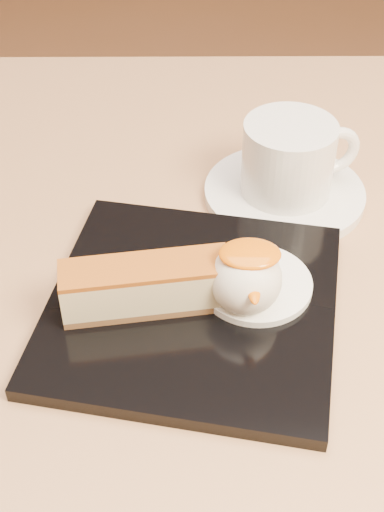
{
  "coord_description": "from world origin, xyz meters",
  "views": [
    {
      "loc": [
        -0.06,
        -0.43,
        1.13
      ],
      "look_at": [
        -0.06,
        -0.02,
        0.76
      ],
      "focal_mm": 50.0,
      "sensor_mm": 36.0,
      "label": 1
    }
  ],
  "objects_px": {
    "coffee_cup": "(290,157)",
    "saucer": "(284,193)",
    "ice_cream_scoop": "(246,279)",
    "table": "(253,392)",
    "dessert_plate": "(192,305)",
    "cheesecake": "(146,286)"
  },
  "relations": [
    {
      "from": "ice_cream_scoop",
      "to": "dessert_plate",
      "type": "bearing_deg",
      "value": 172.87
    },
    {
      "from": "table",
      "to": "saucer",
      "type": "distance_m",
      "value": 0.2
    },
    {
      "from": "ice_cream_scoop",
      "to": "coffee_cup",
      "type": "xyz_separation_m",
      "value": [
        0.05,
        0.15,
        0.01
      ]
    },
    {
      "from": "table",
      "to": "saucer",
      "type": "height_order",
      "value": "saucer"
    },
    {
      "from": "cheesecake",
      "to": "saucer",
      "type": "height_order",
      "value": "cheesecake"
    },
    {
      "from": "cheesecake",
      "to": "table",
      "type": "bearing_deg",
      "value": 17.03
    },
    {
      "from": "ice_cream_scoop",
      "to": "coffee_cup",
      "type": "height_order",
      "value": "coffee_cup"
    },
    {
      "from": "saucer",
      "to": "cheesecake",
      "type": "bearing_deg",
      "value": -128.79
    },
    {
      "from": "coffee_cup",
      "to": "saucer",
      "type": "bearing_deg",
      "value": 180.0
    },
    {
      "from": "table",
      "to": "coffee_cup",
      "type": "relative_size",
      "value": 7.21
    },
    {
      "from": "table",
      "to": "coffee_cup",
      "type": "bearing_deg",
      "value": 74.33
    },
    {
      "from": "table",
      "to": "cheesecake",
      "type": "distance_m",
      "value": 0.21
    },
    {
      "from": "saucer",
      "to": "table",
      "type": "bearing_deg",
      "value": -104.73
    },
    {
      "from": "coffee_cup",
      "to": "table",
      "type": "bearing_deg",
      "value": -120.99
    },
    {
      "from": "cheesecake",
      "to": "saucer",
      "type": "bearing_deg",
      "value": 42.89
    },
    {
      "from": "coffee_cup",
      "to": "ice_cream_scoop",
      "type": "bearing_deg",
      "value": -123.29
    },
    {
      "from": "table",
      "to": "dessert_plate",
      "type": "xyz_separation_m",
      "value": [
        -0.06,
        -0.04,
        0.16
      ]
    },
    {
      "from": "table",
      "to": "ice_cream_scoop",
      "type": "bearing_deg",
      "value": -113.31
    },
    {
      "from": "dessert_plate",
      "to": "saucer",
      "type": "height_order",
      "value": "dessert_plate"
    },
    {
      "from": "table",
      "to": "saucer",
      "type": "relative_size",
      "value": 5.33
    },
    {
      "from": "table",
      "to": "ice_cream_scoop",
      "type": "xyz_separation_m",
      "value": [
        -0.02,
        -0.04,
        0.19
      ]
    },
    {
      "from": "ice_cream_scoop",
      "to": "saucer",
      "type": "relative_size",
      "value": 0.37
    }
  ]
}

